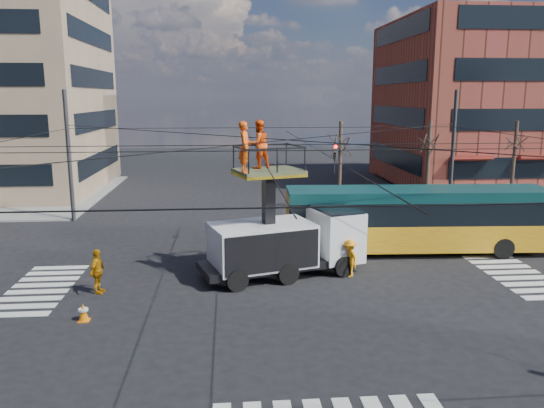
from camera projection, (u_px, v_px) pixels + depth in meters
The scene contains 13 objects.
ground at pixel (287, 282), 22.13m from camera, with size 120.00×120.00×0.00m, color black.
sidewalk_ne at pixel (509, 188), 44.32m from camera, with size 18.00×18.00×0.12m, color slate.
crosswalks at pixel (287, 281), 22.13m from camera, with size 22.40×22.40×0.02m, color silver, non-canonical shape.
building_ne at pixel (509, 103), 45.92m from camera, with size 20.06×16.06×14.00m.
overhead_network at pixel (285, 179), 21.67m from camera, with size 24.24×24.24×8.00m.
tree_a at pixel (341, 142), 34.80m from camera, with size 2.00×2.00×6.00m.
tree_b at pixel (429, 142), 35.28m from camera, with size 2.00×2.00×6.00m.
tree_c at pixel (516, 141), 35.76m from camera, with size 2.00×2.00×6.00m.
utility_truck at pixel (285, 226), 22.64m from camera, with size 7.37×4.27×6.65m.
city_bus at pixel (417, 218), 25.98m from camera, with size 12.93×3.17×3.20m.
traffic_cone at pixel (83, 312), 18.19m from camera, with size 0.36×0.36×0.64m, color orange.
worker_ground at pixel (97, 271), 20.64m from camera, with size 1.05×0.44×1.79m, color orange.
flagger at pixel (349, 258), 22.61m from camera, with size 1.06×0.61×1.64m, color orange.
Camera 1 is at (-2.36, -20.92, 7.59)m, focal length 35.00 mm.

